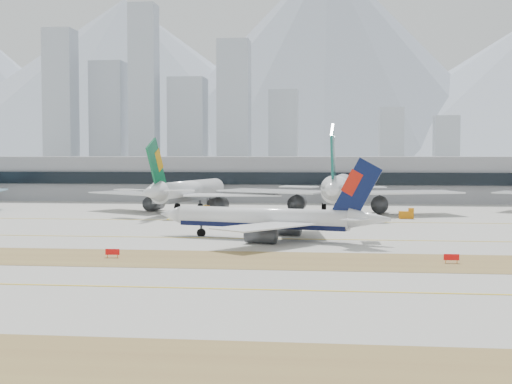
# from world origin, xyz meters

# --- Properties ---
(ground) EXTENTS (3000.00, 3000.00, 0.00)m
(ground) POSITION_xyz_m (0.00, 0.00, 0.00)
(ground) COLOR #9D9A93
(ground) RESTS_ON ground
(apron_markings) EXTENTS (360.00, 122.22, 0.06)m
(apron_markings) POSITION_xyz_m (0.00, -53.95, 0.02)
(apron_markings) COLOR brown
(apron_markings) RESTS_ON ground
(taxiing_airliner) EXTENTS (44.92, 38.30, 15.37)m
(taxiing_airliner) POSITION_xyz_m (7.02, -5.94, 3.71)
(taxiing_airliner) COLOR white
(taxiing_airliner) RESTS_ON ground
(widebody_eva) EXTENTS (55.43, 54.99, 20.12)m
(widebody_eva) POSITION_xyz_m (-21.76, 56.31, 5.35)
(widebody_eva) COLOR white
(widebody_eva) RESTS_ON ground
(widebody_cathay) EXTENTS (65.48, 64.15, 23.38)m
(widebody_cathay) POSITION_xyz_m (19.68, 57.88, 6.21)
(widebody_cathay) COLOR white
(widebody_cathay) RESTS_ON ground
(terminal) EXTENTS (280.00, 43.10, 15.00)m
(terminal) POSITION_xyz_m (0.00, 114.84, 7.50)
(terminal) COLOR gray
(terminal) RESTS_ON ground
(hold_sign_left) EXTENTS (2.20, 0.15, 1.35)m
(hold_sign_left) POSITION_xyz_m (-14.74, -32.00, 0.88)
(hold_sign_left) COLOR red
(hold_sign_left) RESTS_ON ground
(hold_sign_right) EXTENTS (2.20, 0.15, 1.35)m
(hold_sign_right) POSITION_xyz_m (35.57, -32.00, 0.88)
(hold_sign_right) COLOR red
(hold_sign_right) RESTS_ON ground
(gse_b) EXTENTS (3.55, 2.00, 2.60)m
(gse_b) POSITION_xyz_m (-15.00, 43.79, 1.05)
(gse_b) COLOR orange
(gse_b) RESTS_ON ground
(gse_c) EXTENTS (3.55, 2.00, 2.60)m
(gse_c) POSITION_xyz_m (36.32, 40.55, 1.05)
(gse_c) COLOR orange
(gse_c) RESTS_ON ground
(city_skyline) EXTENTS (342.00, 49.80, 140.00)m
(city_skyline) POSITION_xyz_m (-106.76, 453.42, 49.80)
(city_skyline) COLOR #9EA7B4
(city_skyline) RESTS_ON ground
(mountain_ridge) EXTENTS (2830.00, 1120.00, 470.00)m
(mountain_ridge) POSITION_xyz_m (33.00, 1404.14, 181.85)
(mountain_ridge) COLOR #9EA8B7
(mountain_ridge) RESTS_ON ground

